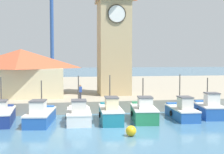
# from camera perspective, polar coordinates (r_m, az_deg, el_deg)

# --- Properties ---
(ground_plane) EXTENTS (300.00, 300.00, 0.00)m
(ground_plane) POSITION_cam_1_polar(r_m,az_deg,el_deg) (23.70, 1.91, -9.98)
(ground_plane) COLOR teal
(quay_wharf) EXTENTS (120.00, 40.00, 1.19)m
(quay_wharf) POSITION_cam_1_polar(r_m,az_deg,el_deg) (50.82, -4.39, -2.02)
(quay_wharf) COLOR #9E937F
(quay_wharf) RESTS_ON ground
(fishing_boat_far_left) EXTENTS (2.27, 4.86, 3.88)m
(fishing_boat_far_left) POSITION_cam_1_polar(r_m,az_deg,el_deg) (27.96, -19.72, -6.59)
(fishing_boat_far_left) COLOR navy
(fishing_boat_far_left) RESTS_ON ground
(fishing_boat_left_outer) EXTENTS (2.61, 5.30, 3.59)m
(fishing_boat_left_outer) POSITION_cam_1_polar(r_m,az_deg,el_deg) (27.01, -13.01, -6.87)
(fishing_boat_left_outer) COLOR #2356A8
(fishing_boat_left_outer) RESTS_ON ground
(fishing_boat_left_inner) EXTENTS (2.25, 4.73, 3.97)m
(fishing_boat_left_inner) POSITION_cam_1_polar(r_m,az_deg,el_deg) (27.02, -6.11, -6.83)
(fishing_boat_left_inner) COLOR silver
(fishing_boat_left_inner) RESTS_ON ground
(fishing_boat_mid_left) EXTENTS (2.11, 5.22, 4.01)m
(fishing_boat_mid_left) POSITION_cam_1_polar(r_m,az_deg,el_deg) (27.15, -0.26, -6.55)
(fishing_boat_mid_left) COLOR #196B7F
(fishing_boat_mid_left) RESTS_ON ground
(fishing_boat_center) EXTENTS (2.65, 5.13, 3.71)m
(fishing_boat_center) POSITION_cam_1_polar(r_m,az_deg,el_deg) (27.82, 5.83, -6.35)
(fishing_boat_center) COLOR #237A4C
(fishing_boat_center) RESTS_ON ground
(fishing_boat_mid_right) EXTENTS (2.06, 5.04, 4.00)m
(fishing_boat_mid_right) POSITION_cam_1_polar(r_m,az_deg,el_deg) (29.20, 12.67, -6.09)
(fishing_boat_mid_right) COLOR #2356A8
(fishing_boat_mid_right) RESTS_ON ground
(fishing_boat_right_inner) EXTENTS (2.46, 4.32, 3.64)m
(fishing_boat_right_inner) POSITION_cam_1_polar(r_m,az_deg,el_deg) (30.51, 17.32, -5.56)
(fishing_boat_right_inner) COLOR #2356A8
(fishing_boat_right_inner) RESTS_ON ground
(clock_tower) EXTENTS (4.07, 4.07, 15.34)m
(clock_tower) POSITION_cam_1_polar(r_m,az_deg,el_deg) (36.88, 0.35, 8.01)
(clock_tower) COLOR tan
(clock_tower) RESTS_ON quay_wharf
(warehouse_left) EXTENTS (9.72, 6.97, 5.31)m
(warehouse_left) POSITION_cam_1_polar(r_m,az_deg,el_deg) (36.53, -16.29, 0.86)
(warehouse_left) COLOR beige
(warehouse_left) RESTS_ON quay_wharf
(port_crane_near) EXTENTS (2.26, 8.99, 20.99)m
(port_crane_near) POSITION_cam_1_polar(r_m,az_deg,el_deg) (48.98, -10.90, 7.93)
(port_crane_near) COLOR navy
(port_crane_near) RESTS_ON quay_wharf
(mooring_buoy) EXTENTS (0.75, 0.75, 0.75)m
(mooring_buoy) POSITION_cam_1_polar(r_m,az_deg,el_deg) (22.39, 3.50, -9.80)
(mooring_buoy) COLOR gold
(mooring_buoy) RESTS_ON ground
(dock_worker_near_tower) EXTENTS (0.34, 0.22, 1.62)m
(dock_worker_near_tower) POSITION_cam_1_polar(r_m,az_deg,el_deg) (31.81, -5.82, -2.78)
(dock_worker_near_tower) COLOR #33333D
(dock_worker_near_tower) RESTS_ON quay_wharf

